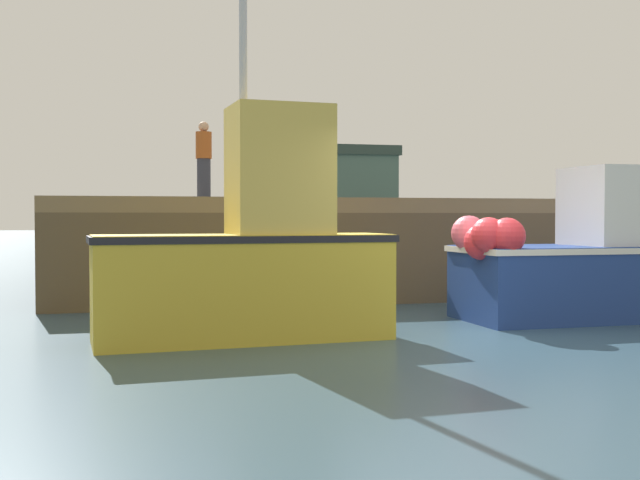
{
  "coord_description": "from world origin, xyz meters",
  "views": [
    {
      "loc": [
        -3.79,
        -8.73,
        1.44
      ],
      "look_at": [
        -0.64,
        4.03,
        1.05
      ],
      "focal_mm": 44.23,
      "sensor_mm": 36.0,
      "label": 1
    }
  ],
  "objects_px": {
    "fishing_boat_near_right": "(593,262)",
    "mooring_buoy_foreground": "(241,310)",
    "dockworker": "(204,162)",
    "fishing_boat_near_left": "(253,254)"
  },
  "relations": [
    {
      "from": "fishing_boat_near_left",
      "to": "mooring_buoy_foreground",
      "type": "xyz_separation_m",
      "value": [
        -0.02,
        0.78,
        -0.74
      ]
    },
    {
      "from": "fishing_boat_near_right",
      "to": "dockworker",
      "type": "distance_m",
      "value": 8.69
    },
    {
      "from": "fishing_boat_near_left",
      "to": "dockworker",
      "type": "relative_size",
      "value": 3.41
    },
    {
      "from": "dockworker",
      "to": "fishing_boat_near_right",
      "type": "bearing_deg",
      "value": -55.68
    },
    {
      "from": "dockworker",
      "to": "mooring_buoy_foreground",
      "type": "relative_size",
      "value": 2.89
    },
    {
      "from": "fishing_boat_near_left",
      "to": "fishing_boat_near_right",
      "type": "distance_m",
      "value": 5.05
    },
    {
      "from": "fishing_boat_near_right",
      "to": "mooring_buoy_foreground",
      "type": "xyz_separation_m",
      "value": [
        -5.0,
        -0.01,
        -0.54
      ]
    },
    {
      "from": "fishing_boat_near_left",
      "to": "fishing_boat_near_right",
      "type": "xyz_separation_m",
      "value": [
        4.98,
        0.78,
        -0.2
      ]
    },
    {
      "from": "fishing_boat_near_left",
      "to": "dockworker",
      "type": "xyz_separation_m",
      "value": [
        0.19,
        7.81,
        1.61
      ]
    },
    {
      "from": "fishing_boat_near_left",
      "to": "mooring_buoy_foreground",
      "type": "relative_size",
      "value": 9.86
    }
  ]
}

